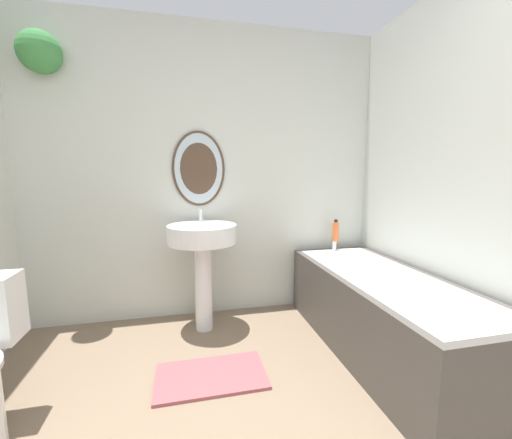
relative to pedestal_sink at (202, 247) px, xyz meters
The scene contains 6 objects.
wall_back 0.67m from the pedestal_sink, 85.48° to the left, with size 2.99×0.29×2.40m.
wall_right 1.87m from the pedestal_sink, 30.11° to the right, with size 0.06×2.52×2.40m.
pedestal_sink is the anchor object (origin of this frame).
bathtub 1.36m from the pedestal_sink, 26.72° to the right, with size 0.67×1.67×0.61m.
shampoo_bottle 1.20m from the pedestal_sink, ahead, with size 0.06×0.06×0.20m.
bath_mat 0.89m from the pedestal_sink, 90.00° to the right, with size 0.65×0.37×0.02m.
Camera 1 is at (-0.21, -0.25, 1.19)m, focal length 22.00 mm.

